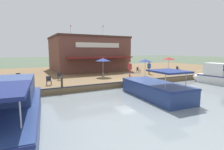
{
  "coord_description": "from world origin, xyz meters",
  "views": [
    {
      "loc": [
        15.14,
        -9.99,
        3.8
      ],
      "look_at": [
        -1.0,
        -1.46,
        1.3
      ],
      "focal_mm": 28.0,
      "sensor_mm": 36.0,
      "label": 1
    }
  ],
  "objects": [
    {
      "name": "ground_plane",
      "position": [
        0.0,
        0.0,
        0.0
      ],
      "size": [
        220.0,
        220.0,
        0.0
      ],
      "primitive_type": "plane",
      "color": "#4C5B47"
    },
    {
      "name": "motorboat_nearest_quay",
      "position": [
        3.84,
        -0.39,
        0.76
      ],
      "size": [
        7.75,
        3.13,
        2.34
      ],
      "color": "navy",
      "rests_on": "river_water"
    },
    {
      "name": "tree_behind_restaurant",
      "position": [
        -19.16,
        6.74,
        4.41
      ],
      "size": [
        3.73,
        3.55,
        5.69
      ],
      "color": "brown",
      "rests_on": "quay_deck"
    },
    {
      "name": "cafe_chair_far_corner_seat",
      "position": [
        -5.72,
        5.42,
        1.08
      ],
      "size": [
        0.57,
        0.57,
        0.85
      ],
      "color": "#2D2D33",
      "rests_on": "quay_deck"
    },
    {
      "name": "cafe_chair_back_row_seat",
      "position": [
        -2.03,
        -7.68,
        1.08
      ],
      "size": [
        0.46,
        0.46,
        0.85
      ],
      "color": "#2D2D33",
      "rests_on": "quay_deck"
    },
    {
      "name": "patio_umbrella_near_quay_edge",
      "position": [
        -2.1,
        3.78,
        2.63
      ],
      "size": [
        1.78,
        1.78,
        2.25
      ],
      "color": "#B7B7B7",
      "rests_on": "quay_deck"
    },
    {
      "name": "patio_umbrella_back_row",
      "position": [
        -4.66,
        -0.81,
        2.74
      ],
      "size": [
        1.86,
        1.86,
        2.36
      ],
      "color": "#B7B7B7",
      "rests_on": "quay_deck"
    },
    {
      "name": "cafe_chair_mid_patio",
      "position": [
        -5.99,
        -10.24,
        1.08
      ],
      "size": [
        0.45,
        0.45,
        0.85
      ],
      "color": "#2D2D33",
      "rests_on": "quay_deck"
    },
    {
      "name": "person_mid_patio",
      "position": [
        -3.4,
        2.38,
        1.75
      ],
      "size": [
        0.51,
        0.51,
        1.81
      ],
      "color": "#B23338",
      "rests_on": "quay_deck"
    },
    {
      "name": "quay_deck",
      "position": [
        -11.0,
        0.0,
        0.3
      ],
      "size": [
        22.0,
        56.0,
        0.6
      ],
      "primitive_type": "cube",
      "color": "brown",
      "rests_on": "ground"
    },
    {
      "name": "waterfront_restaurant",
      "position": [
        -13.64,
        0.49,
        3.39
      ],
      "size": [
        11.29,
        11.74,
        7.7
      ],
      "color": "brown",
      "rests_on": "quay_deck"
    },
    {
      "name": "patio_umbrella_by_entrance",
      "position": [
        -4.3,
        10.01,
        2.69
      ],
      "size": [
        1.91,
        1.91,
        2.32
      ],
      "color": "#B7B7B7",
      "rests_on": "quay_deck"
    },
    {
      "name": "cafe_chair_under_first_umbrella",
      "position": [
        -4.48,
        -6.18,
        1.08
      ],
      "size": [
        0.5,
        0.5,
        0.85
      ],
      "color": "#2D2D33",
      "rests_on": "quay_deck"
    },
    {
      "name": "motorboat_mid_row",
      "position": [
        3.26,
        10.09,
        0.92
      ],
      "size": [
        6.21,
        2.66,
        2.35
      ],
      "color": "white",
      "rests_on": "river_water"
    },
    {
      "name": "mooring_post",
      "position": [
        -0.35,
        -6.82,
        1.06
      ],
      "size": [
        0.22,
        0.22,
        0.9
      ],
      "color": "#473323",
      "rests_on": "quay_deck"
    },
    {
      "name": "quay_edge_fender",
      "position": [
        -0.1,
        0.0,
        0.65
      ],
      "size": [
        0.2,
        50.4,
        0.1
      ],
      "primitive_type": "cube",
      "color": "#2D2D33",
      "rests_on": "quay_deck"
    },
    {
      "name": "motorboat_outer_channel",
      "position": [
        5.13,
        -10.69,
        0.97
      ],
      "size": [
        9.76,
        4.01,
        2.44
      ],
      "color": "navy",
      "rests_on": "river_water"
    },
    {
      "name": "person_near_entrance",
      "position": [
        -3.95,
        5.98,
        1.66
      ],
      "size": [
        0.48,
        0.48,
        1.69
      ],
      "color": "gold",
      "rests_on": "quay_deck"
    },
    {
      "name": "cafe_chair_facing_river",
      "position": [
        -3.88,
        11.6,
        1.08
      ],
      "size": [
        0.47,
        0.47,
        0.85
      ],
      "color": "#2D2D33",
      "rests_on": "quay_deck"
    }
  ]
}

